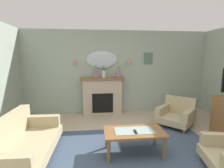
# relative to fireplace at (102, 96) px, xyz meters

# --- Properties ---
(floor) EXTENTS (6.86, 6.70, 0.10)m
(floor) POSITION_rel_fireplace_xyz_m (0.50, -2.68, -0.62)
(floor) COLOR tan
(floor) RESTS_ON ground
(wall_back) EXTENTS (6.86, 0.10, 2.62)m
(wall_back) POSITION_rel_fireplace_xyz_m (0.50, 0.22, 0.74)
(wall_back) COLOR #93A393
(wall_back) RESTS_ON ground
(patterned_rug) EXTENTS (3.20, 2.40, 0.01)m
(patterned_rug) POSITION_rel_fireplace_xyz_m (0.50, -2.48, -0.56)
(patterned_rug) COLOR #38475B
(patterned_rug) RESTS_ON ground
(fireplace) EXTENTS (1.36, 0.36, 1.16)m
(fireplace) POSITION_rel_fireplace_xyz_m (0.00, 0.00, 0.00)
(fireplace) COLOR tan
(fireplace) RESTS_ON ground
(mantel_vase_right) EXTENTS (0.10, 0.10, 0.42)m
(mantel_vase_right) POSITION_rel_fireplace_xyz_m (-0.20, -0.03, 0.81)
(mantel_vase_right) COLOR #9E6084
(mantel_vase_right) RESTS_ON fireplace
(mantel_vase_left) EXTENTS (0.12, 0.12, 0.38)m
(mantel_vase_left) POSITION_rel_fireplace_xyz_m (0.05, -0.03, 0.77)
(mantel_vase_left) COLOR silver
(mantel_vase_left) RESTS_ON fireplace
(mantel_vase_centre) EXTENTS (0.10, 0.10, 0.42)m
(mantel_vase_centre) POSITION_rel_fireplace_xyz_m (0.50, -0.03, 0.80)
(mantel_vase_centre) COLOR #9E6084
(mantel_vase_centre) RESTS_ON fireplace
(wall_mirror) EXTENTS (0.96, 0.06, 0.56)m
(wall_mirror) POSITION_rel_fireplace_xyz_m (-0.00, 0.14, 1.14)
(wall_mirror) COLOR #B2BCC6
(wall_sconce_left) EXTENTS (0.14, 0.14, 0.14)m
(wall_sconce_left) POSITION_rel_fireplace_xyz_m (-0.85, 0.09, 1.09)
(wall_sconce_left) COLOR #D17066
(wall_sconce_right) EXTENTS (0.14, 0.14, 0.14)m
(wall_sconce_right) POSITION_rel_fireplace_xyz_m (0.85, 0.09, 1.09)
(wall_sconce_right) COLOR #D17066
(framed_picture) EXTENTS (0.28, 0.03, 0.36)m
(framed_picture) POSITION_rel_fireplace_xyz_m (1.50, 0.15, 1.18)
(framed_picture) COLOR #4C6B56
(coffee_table) EXTENTS (1.10, 0.60, 0.45)m
(coffee_table) POSITION_rel_fireplace_xyz_m (0.45, -2.38, -0.19)
(coffee_table) COLOR brown
(coffee_table) RESTS_ON ground
(tv_remote) EXTENTS (0.04, 0.16, 0.02)m
(tv_remote) POSITION_rel_fireplace_xyz_m (0.46, -2.46, -0.12)
(tv_remote) COLOR black
(tv_remote) RESTS_ON coffee_table
(floral_couch) EXTENTS (0.91, 1.74, 0.76)m
(floral_couch) POSITION_rel_fireplace_xyz_m (-1.54, -2.35, -0.25)
(floral_couch) COLOR tan
(floral_couch) RESTS_ON ground
(armchair_by_coffee_table) EXTENTS (1.15, 1.14, 0.71)m
(armchair_by_coffee_table) POSITION_rel_fireplace_xyz_m (1.91, -1.13, -0.27)
(armchair_by_coffee_table) COLOR tan
(armchair_by_coffee_table) RESTS_ON ground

